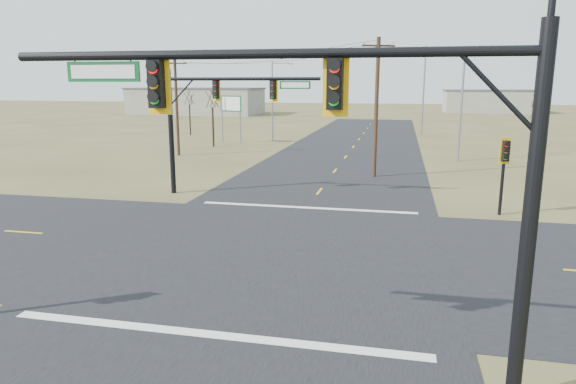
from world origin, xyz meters
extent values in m
plane|color=olive|center=(0.00, 0.00, 0.00)|extent=(320.00, 320.00, 0.00)
cube|color=black|center=(0.00, 0.00, 0.01)|extent=(160.00, 14.00, 0.02)
cube|color=black|center=(0.00, 0.00, 0.01)|extent=(14.00, 160.00, 0.02)
cube|color=silver|center=(0.00, -7.50, 0.03)|extent=(12.00, 0.40, 0.01)
cube|color=silver|center=(0.00, 7.50, 0.03)|extent=(12.00, 0.40, 0.01)
cylinder|color=black|center=(7.50, -8.91, 3.99)|extent=(0.32, 0.32, 7.99)
cylinder|color=black|center=(1.79, -8.91, 7.39)|extent=(11.41, 0.21, 0.21)
cube|color=#0B4D22|center=(-1.80, -8.91, 7.04)|extent=(1.80, 0.05, 0.45)
cylinder|color=black|center=(-8.93, 9.71, 3.82)|extent=(0.31, 0.31, 7.63)
cylinder|color=black|center=(-4.30, 9.71, 7.03)|extent=(9.27, 0.20, 0.20)
cube|color=#0B4D22|center=(-1.13, 9.71, 6.68)|extent=(1.80, 0.05, 0.45)
cylinder|color=black|center=(10.18, 8.25, 1.96)|extent=(0.17, 0.17, 3.93)
cylinder|color=#422B1C|center=(3.13, 18.17, 4.98)|extent=(0.29, 0.29, 9.97)
cube|color=#422B1C|center=(3.13, 18.17, 9.37)|extent=(2.28, 1.09, 0.12)
cylinder|color=#422B1C|center=(-15.81, 25.88, 4.59)|extent=(0.27, 0.27, 9.18)
cube|color=#422B1C|center=(-15.81, 25.88, 8.58)|extent=(2.25, 0.35, 0.12)
cylinder|color=gray|center=(-15.13, 36.59, 2.71)|extent=(0.14, 0.14, 5.41)
cylinder|color=gray|center=(-12.97, 36.59, 2.71)|extent=(0.14, 0.14, 5.41)
cube|color=#0B4D22|center=(-14.05, 36.59, 4.51)|extent=(2.76, 1.02, 1.80)
cylinder|color=gray|center=(10.04, 27.97, 4.83)|extent=(0.19, 0.19, 9.67)
cylinder|color=gray|center=(8.88, 27.97, 9.47)|extent=(2.32, 0.12, 0.12)
cube|color=gray|center=(7.72, 27.97, 9.37)|extent=(0.56, 0.31, 0.17)
cylinder|color=gray|center=(7.68, 51.03, 5.75)|extent=(0.23, 0.23, 11.50)
cylinder|color=gray|center=(6.30, 51.03, 11.30)|extent=(2.76, 0.14, 0.14)
cube|color=gray|center=(4.92, 51.03, 11.20)|extent=(0.67, 0.40, 0.21)
cylinder|color=gray|center=(-10.14, 40.43, 4.65)|extent=(0.19, 0.19, 9.29)
cylinder|color=gray|center=(-9.02, 40.43, 9.09)|extent=(2.23, 0.11, 0.11)
cube|color=gray|center=(-7.91, 40.43, 8.99)|extent=(0.56, 0.37, 0.17)
cylinder|color=black|center=(-14.98, 33.16, 2.13)|extent=(0.21, 0.21, 4.26)
cylinder|color=black|center=(-22.48, 44.58, 2.03)|extent=(0.19, 0.19, 4.06)
cylinder|color=black|center=(17.58, 33.99, 1.69)|extent=(0.18, 0.18, 3.37)
cylinder|color=black|center=(19.60, 42.49, 2.07)|extent=(0.18, 0.18, 4.13)
cube|color=#9C998B|center=(-40.00, 90.00, 2.75)|extent=(28.00, 14.00, 5.50)
cube|color=#9C998B|center=(25.00, 110.00, 2.50)|extent=(20.00, 12.00, 5.00)
camera|label=1|loc=(4.85, -19.71, 6.79)|focal=32.00mm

